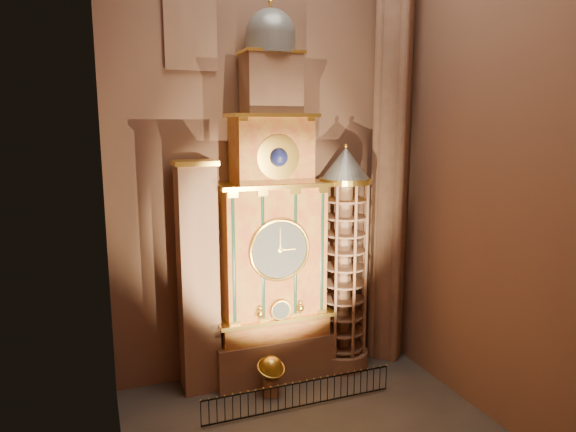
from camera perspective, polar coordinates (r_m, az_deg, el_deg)
name	(u,v)px	position (r m, az deg, el deg)	size (l,w,h in m)	color
floor	(316,432)	(21.43, 3.10, -22.89)	(14.00, 14.00, 0.00)	#383330
wall_back	(264,139)	(23.55, -2.68, 8.51)	(22.00, 22.00, 0.00)	brown
wall_left	(105,148)	(16.36, -19.68, 7.18)	(22.00, 22.00, 0.00)	brown
wall_right	(480,142)	(21.81, 20.58, 7.74)	(22.00, 22.00, 0.00)	brown
astronomical_clock	(272,237)	(23.11, -1.78, -2.33)	(5.60, 2.41, 16.70)	#8C634C
portrait_tower	(198,277)	(22.66, -9.97, -6.74)	(1.80, 1.60, 10.20)	#8C634C
stair_turret	(344,261)	(24.57, 6.20, -5.02)	(2.50, 2.50, 10.80)	#8C634C
gothic_pier	(392,138)	(25.28, 11.45, 8.44)	(2.04, 2.04, 22.00)	#8C634C
stained_glass_window	(190,5)	(23.15, -10.86, 22.02)	(2.20, 0.14, 5.20)	navy
celestial_globe	(271,372)	(23.28, -1.89, -16.93)	(1.45, 1.39, 1.79)	#8C634C
iron_railing	(300,395)	(22.55, 1.31, -19.25)	(8.26, 0.11, 1.12)	black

